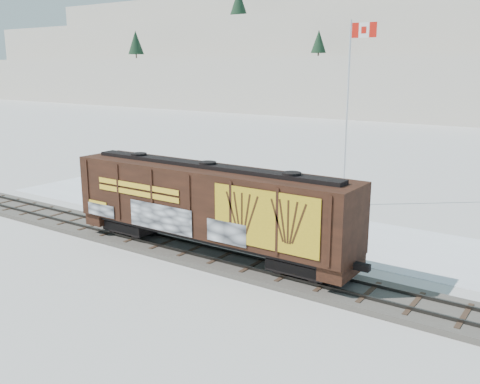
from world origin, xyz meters
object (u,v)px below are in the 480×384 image
Objects in this scene: car_white at (239,200)px; flagpole at (347,138)px; hopper_railcar at (208,203)px; car_dark at (309,224)px; car_silver at (177,199)px.

flagpole is at bearing -61.54° from car_white.
hopper_railcar is 7.18m from car_dark.
flagpole reaches higher than car_dark.
car_silver is at bearing -141.60° from flagpole.
car_dark is (2.68, 6.28, -2.21)m from hopper_railcar.
car_dark is (1.33, -8.19, -4.15)m from flagpole.
car_white is 0.98× the size of car_dark.
flagpole is (1.35, 14.47, 1.94)m from hopper_railcar.
car_white is 6.84m from car_dark.
car_white is (-5.18, -6.09, -4.06)m from flagpole.
flagpole is 8.96m from car_white.
flagpole reaches higher than hopper_railcar.
flagpole reaches higher than car_silver.
hopper_railcar is at bearing -129.15° from car_silver.
flagpole is at bearing 11.23° from car_dark.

